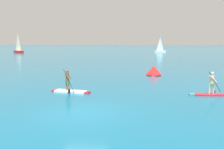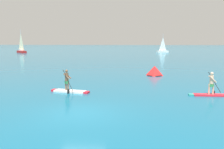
# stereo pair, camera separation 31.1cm
# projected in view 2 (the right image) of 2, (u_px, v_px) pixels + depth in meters

# --- Properties ---
(ground) EXTENTS (440.00, 440.00, 0.00)m
(ground) POSITION_uv_depth(u_px,v_px,m) (80.00, 113.00, 12.75)
(ground) COLOR #145B7A
(paddleboarder_mid_center) EXTENTS (3.05, 1.21, 1.77)m
(paddleboarder_mid_center) POSITION_uv_depth(u_px,v_px,m) (69.00, 88.00, 17.88)
(paddleboarder_mid_center) COLOR white
(paddleboarder_mid_center) RESTS_ON ground
(paddleboarder_far_right) EXTENTS (3.45, 0.85, 1.73)m
(paddleboarder_far_right) POSITION_uv_depth(u_px,v_px,m) (213.00, 91.00, 16.73)
(paddleboarder_far_right) COLOR red
(paddleboarder_far_right) RESTS_ON ground
(race_marker_buoy) EXTENTS (1.64, 1.64, 1.09)m
(race_marker_buoy) POSITION_uv_depth(u_px,v_px,m) (155.00, 71.00, 26.50)
(race_marker_buoy) COLOR red
(race_marker_buoy) RESTS_ON ground
(sailboat_left_horizon) EXTENTS (4.77, 4.92, 7.54)m
(sailboat_left_horizon) POSITION_uv_depth(u_px,v_px,m) (21.00, 50.00, 77.11)
(sailboat_left_horizon) COLOR #A51E1E
(sailboat_left_horizon) RESTS_ON ground
(sailboat_right_horizon) EXTENTS (4.09, 2.88, 6.12)m
(sailboat_right_horizon) POSITION_uv_depth(u_px,v_px,m) (163.00, 50.00, 78.75)
(sailboat_right_horizon) COLOR white
(sailboat_right_horizon) RESTS_ON ground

